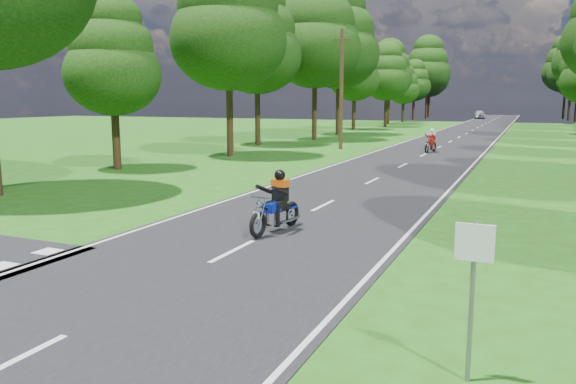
% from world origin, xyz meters
% --- Properties ---
extents(ground, '(160.00, 160.00, 0.00)m').
position_xyz_m(ground, '(0.00, 0.00, 0.00)').
color(ground, '#244F12').
rests_on(ground, ground).
extents(main_road, '(7.00, 140.00, 0.02)m').
position_xyz_m(main_road, '(0.00, 50.00, 0.01)').
color(main_road, black).
rests_on(main_road, ground).
extents(road_markings, '(7.40, 140.00, 0.01)m').
position_xyz_m(road_markings, '(-0.14, 48.13, 0.02)').
color(road_markings, silver).
rests_on(road_markings, main_road).
extents(treeline, '(40.00, 115.35, 14.78)m').
position_xyz_m(treeline, '(1.43, 60.06, 8.25)').
color(treeline, black).
rests_on(treeline, ground).
extents(telegraph_pole, '(1.20, 0.26, 8.00)m').
position_xyz_m(telegraph_pole, '(-6.00, 28.00, 4.07)').
color(telegraph_pole, '#382616').
rests_on(telegraph_pole, ground).
extents(road_sign, '(0.45, 0.07, 2.00)m').
position_xyz_m(road_sign, '(5.50, -2.01, 1.34)').
color(road_sign, slate).
rests_on(road_sign, ground).
extents(rider_near_blue, '(0.90, 1.99, 1.60)m').
position_xyz_m(rider_near_blue, '(0.09, 4.11, 0.82)').
color(rider_near_blue, '#0E1E9C').
rests_on(rider_near_blue, main_road).
extents(rider_far_red, '(0.86, 1.90, 1.52)m').
position_xyz_m(rider_far_red, '(0.10, 27.87, 0.78)').
color(rider_far_red, '#9B0C0B').
rests_on(rider_far_red, main_road).
extents(distant_car, '(2.24, 4.60, 1.51)m').
position_xyz_m(distant_car, '(-2.60, 94.88, 0.78)').
color(distant_car, '#A7AAAE').
rests_on(distant_car, main_road).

